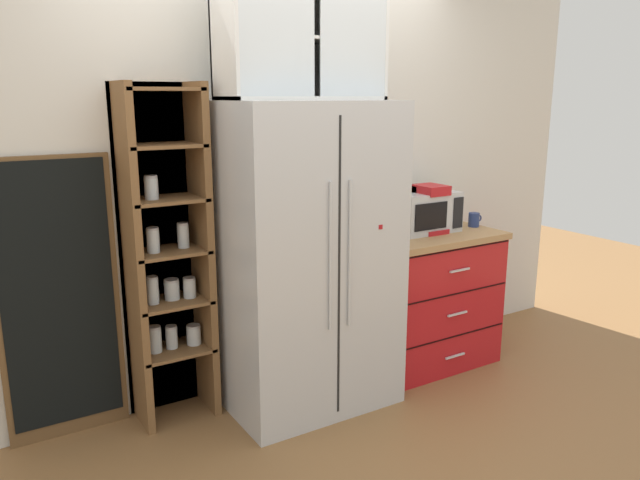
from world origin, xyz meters
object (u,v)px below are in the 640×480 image
mug_sage (374,229)px  bottle_clear (449,208)px  chalkboard_menu (59,300)px  bottle_green (432,217)px  coffee_maker (427,208)px  refrigerator (305,257)px  microwave (421,211)px  mug_navy (474,220)px

mug_sage → bottle_clear: size_ratio=0.41×
mug_sage → chalkboard_menu: chalkboard_menu is taller
chalkboard_menu → bottle_green: bearing=-8.2°
mug_sage → bottle_green: 0.40m
bottle_green → chalkboard_menu: chalkboard_menu is taller
bottle_green → chalkboard_menu: (-2.22, 0.32, -0.26)m
coffee_maker → mug_sage: bearing=169.1°
refrigerator → coffee_maker: bearing=3.1°
bottle_green → coffee_maker: bearing=90.0°
bottle_clear → mug_sage: bearing=-179.3°
coffee_maker → chalkboard_menu: 2.25m
bottle_clear → chalkboard_menu: bearing=175.6°
microwave → bottle_green: microwave is taller
refrigerator → bottle_clear: (1.22, 0.13, 0.14)m
mug_navy → chalkboard_menu: chalkboard_menu is taller
microwave → chalkboard_menu: size_ratio=0.30×
bottle_green → chalkboard_menu: bearing=171.8°
refrigerator → mug_sage: refrigerator is taller
microwave → mug_sage: microwave is taller
refrigerator → mug_navy: bearing=0.2°
coffee_maker → bottle_clear: (0.27, 0.08, -0.04)m
chalkboard_menu → mug_navy: bearing=-7.0°
microwave → bottle_clear: bottle_clear is taller
coffee_maker → bottle_clear: coffee_maker is taller
refrigerator → bottle_clear: size_ratio=6.52×
coffee_maker → bottle_green: coffee_maker is taller
mug_sage → mug_navy: size_ratio=1.00×
chalkboard_menu → bottle_clear: bearing=-4.4°
microwave → coffee_maker: (0.01, -0.04, 0.03)m
bottle_clear → bottle_green: bottle_clear is taller
mug_navy → microwave: bearing=167.4°
bottle_green → bottle_clear: bearing=25.5°
mug_navy → bottle_green: 0.39m
mug_navy → bottle_green: bearing=-179.8°
coffee_maker → mug_navy: size_ratio=2.86×
bottle_clear → coffee_maker: bearing=-163.4°
chalkboard_menu → microwave: bearing=-6.0°
coffee_maker → bottle_green: (-0.00, -0.05, -0.05)m
refrigerator → mug_navy: refrigerator is taller
refrigerator → microwave: refrigerator is taller
mug_sage → bottle_green: bottle_green is taller
refrigerator → bottle_clear: bearing=6.1°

